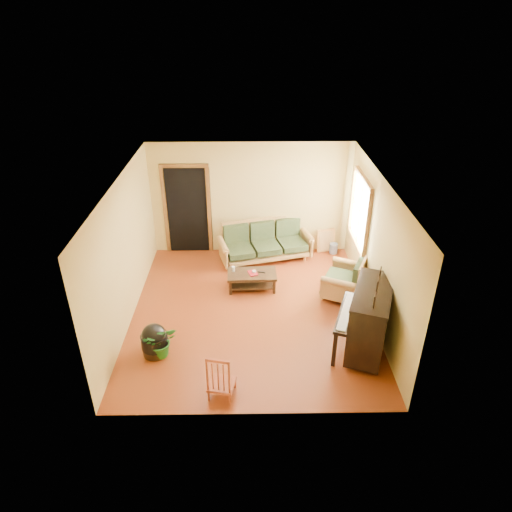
{
  "coord_description": "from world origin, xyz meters",
  "views": [
    {
      "loc": [
        -0.02,
        -7.13,
        5.18
      ],
      "look_at": [
        0.09,
        0.2,
        1.1
      ],
      "focal_mm": 32.0,
      "sensor_mm": 36.0,
      "label": 1
    }
  ],
  "objects_px": {
    "piano": "(369,321)",
    "ceramic_crock": "(334,248)",
    "sofa": "(266,242)",
    "red_chair": "(221,374)",
    "potted_plant": "(160,340)",
    "footstool": "(155,343)",
    "armchair": "(343,276)",
    "coffee_table": "(252,281)"
  },
  "relations": [
    {
      "from": "piano",
      "to": "sofa",
      "type": "bearing_deg",
      "value": 137.09
    },
    {
      "from": "sofa",
      "to": "coffee_table",
      "type": "relative_size",
      "value": 2.06
    },
    {
      "from": "armchair",
      "to": "potted_plant",
      "type": "xyz_separation_m",
      "value": [
        -3.35,
        -1.75,
        -0.14
      ]
    },
    {
      "from": "red_chair",
      "to": "ceramic_crock",
      "type": "relative_size",
      "value": 3.39
    },
    {
      "from": "piano",
      "to": "footstool",
      "type": "relative_size",
      "value": 3.0
    },
    {
      "from": "piano",
      "to": "ceramic_crock",
      "type": "relative_size",
      "value": 5.62
    },
    {
      "from": "sofa",
      "to": "armchair",
      "type": "height_order",
      "value": "armchair"
    },
    {
      "from": "armchair",
      "to": "footstool",
      "type": "relative_size",
      "value": 1.98
    },
    {
      "from": "armchair",
      "to": "ceramic_crock",
      "type": "height_order",
      "value": "armchair"
    },
    {
      "from": "red_chair",
      "to": "potted_plant",
      "type": "bearing_deg",
      "value": 151.83
    },
    {
      "from": "piano",
      "to": "potted_plant",
      "type": "relative_size",
      "value": 2.19
    },
    {
      "from": "footstool",
      "to": "ceramic_crock",
      "type": "height_order",
      "value": "footstool"
    },
    {
      "from": "footstool",
      "to": "red_chair",
      "type": "bearing_deg",
      "value": -38.87
    },
    {
      "from": "piano",
      "to": "potted_plant",
      "type": "height_order",
      "value": "piano"
    },
    {
      "from": "coffee_table",
      "to": "footstool",
      "type": "xyz_separation_m",
      "value": [
        -1.63,
        -1.99,
        0.03
      ]
    },
    {
      "from": "armchair",
      "to": "coffee_table",
      "type": "bearing_deg",
      "value": -163.91
    },
    {
      "from": "sofa",
      "to": "ceramic_crock",
      "type": "bearing_deg",
      "value": -5.09
    },
    {
      "from": "footstool",
      "to": "ceramic_crock",
      "type": "relative_size",
      "value": 1.87
    },
    {
      "from": "potted_plant",
      "to": "footstool",
      "type": "bearing_deg",
      "value": 159.35
    },
    {
      "from": "armchair",
      "to": "red_chair",
      "type": "relative_size",
      "value": 1.09
    },
    {
      "from": "coffee_table",
      "to": "ceramic_crock",
      "type": "xyz_separation_m",
      "value": [
        1.93,
        1.49,
        -0.06
      ]
    },
    {
      "from": "coffee_table",
      "to": "piano",
      "type": "height_order",
      "value": "piano"
    },
    {
      "from": "piano",
      "to": "footstool",
      "type": "distance_m",
      "value": 3.58
    },
    {
      "from": "sofa",
      "to": "red_chair",
      "type": "height_order",
      "value": "sofa"
    },
    {
      "from": "sofa",
      "to": "armchair",
      "type": "relative_size",
      "value": 2.31
    },
    {
      "from": "coffee_table",
      "to": "red_chair",
      "type": "height_order",
      "value": "red_chair"
    },
    {
      "from": "armchair",
      "to": "ceramic_crock",
      "type": "xyz_separation_m",
      "value": [
        0.12,
        1.77,
        -0.33
      ]
    },
    {
      "from": "piano",
      "to": "ceramic_crock",
      "type": "bearing_deg",
      "value": 109.94
    },
    {
      "from": "armchair",
      "to": "ceramic_crock",
      "type": "bearing_deg",
      "value": 110.9
    },
    {
      "from": "coffee_table",
      "to": "armchair",
      "type": "xyz_separation_m",
      "value": [
        1.81,
        -0.28,
        0.26
      ]
    },
    {
      "from": "armchair",
      "to": "footstool",
      "type": "bearing_deg",
      "value": -128.86
    },
    {
      "from": "footstool",
      "to": "red_chair",
      "type": "relative_size",
      "value": 0.55
    },
    {
      "from": "red_chair",
      "to": "ceramic_crock",
      "type": "bearing_deg",
      "value": 73.52
    },
    {
      "from": "armchair",
      "to": "footstool",
      "type": "height_order",
      "value": "armchair"
    },
    {
      "from": "sofa",
      "to": "armchair",
      "type": "bearing_deg",
      "value": -59.76
    },
    {
      "from": "piano",
      "to": "potted_plant",
      "type": "bearing_deg",
      "value": -158.44
    },
    {
      "from": "piano",
      "to": "red_chair",
      "type": "relative_size",
      "value": 1.66
    },
    {
      "from": "sofa",
      "to": "footstool",
      "type": "distance_m",
      "value": 3.76
    },
    {
      "from": "piano",
      "to": "armchair",
      "type": "bearing_deg",
      "value": 113.9
    },
    {
      "from": "footstool",
      "to": "red_chair",
      "type": "xyz_separation_m",
      "value": [
        1.16,
        -0.94,
        0.19
      ]
    },
    {
      "from": "potted_plant",
      "to": "sofa",
      "type": "bearing_deg",
      "value": 60.2
    },
    {
      "from": "armchair",
      "to": "footstool",
      "type": "distance_m",
      "value": 3.86
    }
  ]
}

